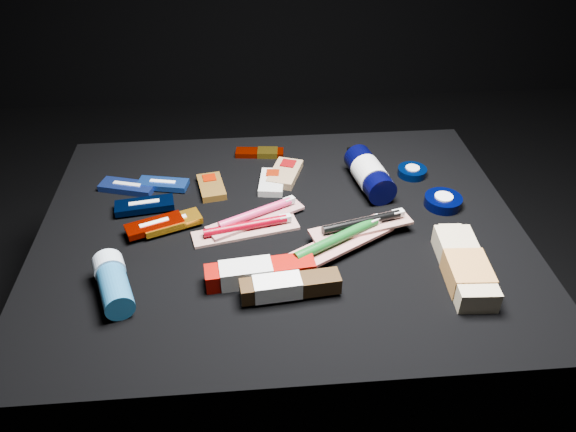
{
  "coord_description": "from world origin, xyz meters",
  "views": [
    {
      "loc": [
        -0.06,
        -0.91,
        1.09
      ],
      "look_at": [
        0.01,
        0.01,
        0.42
      ],
      "focal_mm": 35.0,
      "sensor_mm": 36.0,
      "label": 1
    }
  ],
  "objects": [
    {
      "name": "deodorant_stick",
      "position": [
        -0.3,
        -0.17,
        0.43
      ],
      "size": [
        0.09,
        0.14,
        0.06
      ],
      "rotation": [
        0.0,
        0.0,
        0.33
      ],
      "color": "#1E5E90",
      "rests_on": "cloth_table"
    },
    {
      "name": "lotion_bottle",
      "position": [
        0.21,
        0.14,
        0.43
      ],
      "size": [
        0.09,
        0.21,
        0.07
      ],
      "rotation": [
        0.0,
        0.0,
        0.17
      ],
      "color": "black",
      "rests_on": "cloth_table"
    },
    {
      "name": "clif_bar_0",
      "position": [
        -0.15,
        0.15,
        0.41
      ],
      "size": [
        0.07,
        0.11,
        0.02
      ],
      "rotation": [
        0.0,
        0.0,
        0.18
      ],
      "color": "#563913",
      "rests_on": "cloth_table"
    },
    {
      "name": "toothbrush_pack_1",
      "position": [
        -0.05,
        0.02,
        0.42
      ],
      "size": [
        0.21,
        0.14,
        0.02
      ],
      "rotation": [
        0.0,
        0.0,
        0.48
      ],
      "color": "beige",
      "rests_on": "cloth_table"
    },
    {
      "name": "cream_tin_upper",
      "position": [
        0.32,
        0.17,
        0.41
      ],
      "size": [
        0.07,
        0.07,
        0.02
      ],
      "rotation": [
        0.0,
        0.0,
        0.33
      ],
      "color": "black",
      "rests_on": "cloth_table"
    },
    {
      "name": "luna_bar_4",
      "position": [
        -0.25,
        0.01,
        0.42
      ],
      "size": [
        0.12,
        0.08,
        0.01
      ],
      "rotation": [
        0.0,
        0.0,
        0.38
      ],
      "color": "#840B00",
      "rests_on": "cloth_table"
    },
    {
      "name": "luna_bar_2",
      "position": [
        -0.28,
        0.08,
        0.41
      ],
      "size": [
        0.13,
        0.06,
        0.02
      ],
      "rotation": [
        0.0,
        0.0,
        0.15
      ],
      "color": "black",
      "rests_on": "cloth_table"
    },
    {
      "name": "toothbrush_pack_2",
      "position": [
        0.1,
        -0.08,
        0.42
      ],
      "size": [
        0.24,
        0.17,
        0.03
      ],
      "rotation": [
        0.0,
        0.0,
        0.54
      ],
      "color": "silver",
      "rests_on": "cloth_table"
    },
    {
      "name": "luna_bar_0",
      "position": [
        -0.33,
        0.17,
        0.41
      ],
      "size": [
        0.13,
        0.08,
        0.02
      ],
      "rotation": [
        0.0,
        0.0,
        -0.29
      ],
      "color": "navy",
      "rests_on": "cloth_table"
    },
    {
      "name": "toothpaste_carton_red",
      "position": [
        -0.06,
        -0.15,
        0.42
      ],
      "size": [
        0.2,
        0.06,
        0.04
      ],
      "rotation": [
        0.0,
        0.0,
        0.1
      ],
      "color": "#8A0500",
      "rests_on": "cloth_table"
    },
    {
      "name": "toothpaste_carton_green",
      "position": [
        -0.01,
        -0.2,
        0.42
      ],
      "size": [
        0.18,
        0.06,
        0.03
      ],
      "rotation": [
        0.0,
        0.0,
        0.1
      ],
      "color": "black",
      "rests_on": "cloth_table"
    },
    {
      "name": "luna_bar_3",
      "position": [
        -0.22,
        0.01,
        0.41
      ],
      "size": [
        0.13,
        0.08,
        0.02
      ],
      "rotation": [
        0.0,
        0.0,
        0.38
      ],
      "color": "#C67D11",
      "rests_on": "cloth_table"
    },
    {
      "name": "clif_bar_1",
      "position": [
        -0.01,
        0.16,
        0.41
      ],
      "size": [
        0.07,
        0.11,
        0.02
      ],
      "rotation": [
        0.0,
        0.0,
        -0.14
      ],
      "color": "beige",
      "rests_on": "cloth_table"
    },
    {
      "name": "toothbrush_pack_3",
      "position": [
        0.16,
        -0.04,
        0.43
      ],
      "size": [
        0.21,
        0.1,
        0.02
      ],
      "rotation": [
        0.0,
        0.0,
        0.26
      ],
      "color": "#BDB6B1",
      "rests_on": "cloth_table"
    },
    {
      "name": "bodywash_bottle",
      "position": [
        0.32,
        -0.18,
        0.42
      ],
      "size": [
        0.08,
        0.21,
        0.04
      ],
      "rotation": [
        0.0,
        0.0,
        -0.06
      ],
      "color": "beige",
      "rests_on": "cloth_table"
    },
    {
      "name": "cream_tin_lower",
      "position": [
        0.35,
        0.05,
        0.41
      ],
      "size": [
        0.08,
        0.08,
        0.02
      ],
      "rotation": [
        0.0,
        0.0,
        -0.15
      ],
      "color": "black",
      "rests_on": "cloth_table"
    },
    {
      "name": "clif_bar_2",
      "position": [
        0.02,
        0.2,
        0.41
      ],
      "size": [
        0.09,
        0.12,
        0.02
      ],
      "rotation": [
        0.0,
        0.0,
        -0.35
      ],
      "color": "#937350",
      "rests_on": "cloth_table"
    },
    {
      "name": "toothbrush_pack_0",
      "position": [
        -0.07,
        -0.01,
        0.41
      ],
      "size": [
        0.22,
        0.09,
        0.02
      ],
      "rotation": [
        0.0,
        0.0,
        0.22
      ],
      "color": "silver",
      "rests_on": "cloth_table"
    },
    {
      "name": "luna_bar_1",
      "position": [
        -0.25,
        0.17,
        0.41
      ],
      "size": [
        0.12,
        0.06,
        0.01
      ],
      "rotation": [
        0.0,
        0.0,
        -0.21
      ],
      "color": "#1B49B2",
      "rests_on": "cloth_table"
    },
    {
      "name": "cloth_table",
      "position": [
        0.0,
        0.0,
        0.2
      ],
      "size": [
        0.98,
        0.78,
        0.4
      ],
      "primitive_type": "cube",
      "color": "black",
      "rests_on": "ground"
    },
    {
      "name": "ground",
      "position": [
        0.0,
        0.0,
        0.0
      ],
      "size": [
        3.0,
        3.0,
        0.0
      ],
      "primitive_type": "plane",
      "color": "black",
      "rests_on": "ground"
    },
    {
      "name": "power_bar",
      "position": [
        -0.02,
        0.3,
        0.41
      ],
      "size": [
        0.12,
        0.05,
        0.01
      ],
      "rotation": [
        0.0,
        0.0,
        -0.1
      ],
      "color": "#690C00",
      "rests_on": "cloth_table"
    }
  ]
}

